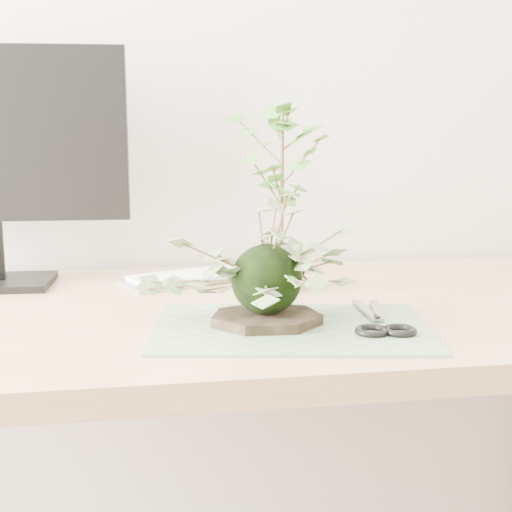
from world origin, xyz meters
The scene contains 7 objects.
desk centered at (0.05, 1.23, 0.65)m, with size 1.60×0.70×0.74m.
cutting_mat centered at (0.04, 1.08, 0.74)m, with size 0.40×0.27×0.00m, color #5A865E.
stone_dish centered at (0.01, 1.10, 0.75)m, with size 0.17×0.17×0.01m, color black.
ivy_kokedama centered at (0.01, 1.10, 0.86)m, with size 0.31×0.31×0.21m.
maple_kokedama centered at (0.08, 1.33, 1.00)m, with size 0.20×0.20×0.37m.
keyboard centered at (-0.02, 1.46, 0.75)m, with size 0.41×0.25×0.02m.
scissors centered at (0.18, 1.05, 0.75)m, with size 0.10×0.20×0.01m.
Camera 1 is at (-0.17, 0.09, 1.04)m, focal length 50.00 mm.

